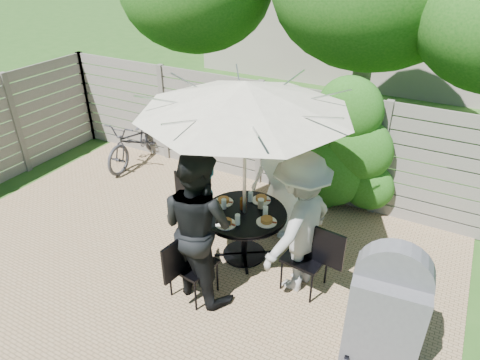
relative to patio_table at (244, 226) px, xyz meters
The scene contains 22 objects.
patio_table is the anchor object (origin of this frame).
umbrella 1.77m from the patio_table, ahead, with size 2.97×2.97×2.45m.
chair_back 0.99m from the patio_table, 78.69° to the left, with size 0.44×0.63×0.85m.
person_back 0.92m from the patio_table, 78.59° to the left, with size 0.88×0.57×1.80m, color white.
chair_left 0.99m from the patio_table, 168.52° to the left, with size 0.64×0.50×0.84m.
person_left 0.90m from the patio_table, 168.59° to the left, with size 0.61×0.40×1.67m, color teal.
chair_front 0.99m from the patio_table, 101.35° to the right, with size 0.52×0.72×0.96m.
person_front 0.95m from the patio_table, 101.41° to the right, with size 0.93×0.73×1.92m, color black.
chair_right 0.99m from the patio_table, 11.33° to the right, with size 0.72×0.52×0.97m.
person_right 0.92m from the patio_table, 11.41° to the right, with size 1.17×0.67×1.81m, color #A2A09D.
plate_back 0.43m from the patio_table, 78.59° to the left, with size 0.26×0.26×0.06m.
plate_left 0.43m from the patio_table, 168.59° to the left, with size 0.26×0.26×0.06m.
plate_front 0.43m from the patio_table, 101.41° to the right, with size 0.26×0.26×0.06m.
plate_right 0.43m from the patio_table, 11.41° to the right, with size 0.26×0.26×0.06m.
glass_back 0.40m from the patio_table, 100.59° to the left, with size 0.07×0.07×0.14m, color silver.
glass_left 0.40m from the patio_table, 169.41° to the right, with size 0.07×0.07×0.14m, color silver.
glass_front 0.40m from the patio_table, 79.41° to the right, with size 0.07×0.07×0.14m, color silver.
glass_right 0.40m from the patio_table, 10.59° to the left, with size 0.07×0.07×0.14m, color silver.
syrup_jug 0.31m from the patio_table, 128.79° to the left, with size 0.09×0.09×0.16m, color #59280C.
coffee_cup 0.37m from the patio_table, 54.15° to the left, with size 0.08×0.08×0.12m, color #C6B293.
bicycle 3.48m from the patio_table, 154.13° to the left, with size 0.60×1.73×0.91m, color #333338.
bbq_grill 2.12m from the patio_table, 21.06° to the right, with size 0.76×0.61×1.44m.
Camera 1 is at (2.87, -2.99, 3.82)m, focal length 32.00 mm.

